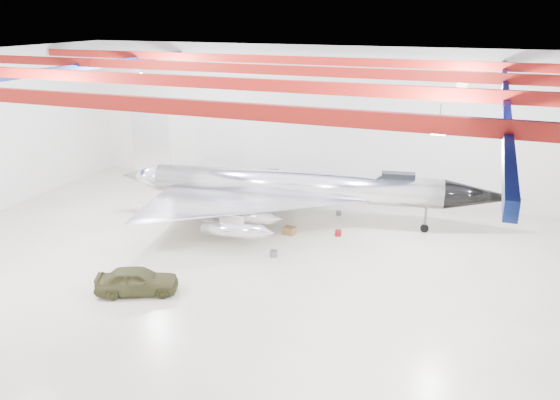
% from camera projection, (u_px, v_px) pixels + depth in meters
% --- Properties ---
extents(floor, '(40.00, 40.00, 0.00)m').
position_uv_depth(floor, '(243.00, 271.00, 29.53)').
color(floor, '#BBB195').
rests_on(floor, ground).
extents(wall_back, '(40.00, 0.00, 40.00)m').
position_uv_depth(wall_back, '(325.00, 121.00, 40.96)').
color(wall_back, silver).
rests_on(wall_back, floor).
extents(ceiling, '(40.00, 40.00, 0.00)m').
position_uv_depth(ceiling, '(237.00, 62.00, 25.93)').
color(ceiling, '#0A0F38').
rests_on(ceiling, wall_back).
extents(ceiling_structure, '(39.50, 29.50, 1.08)m').
position_uv_depth(ceiling_structure, '(238.00, 77.00, 26.15)').
color(ceiling_structure, maroon).
rests_on(ceiling_structure, ceiling).
extents(jet_aircraft, '(26.03, 17.22, 7.13)m').
position_uv_depth(jet_aircraft, '(294.00, 189.00, 35.50)').
color(jet_aircraft, silver).
rests_on(jet_aircraft, floor).
extents(jeep, '(4.33, 3.16, 1.37)m').
position_uv_depth(jeep, '(137.00, 280.00, 27.00)').
color(jeep, '#3E3E1F').
rests_on(jeep, floor).
extents(toolbox_red, '(0.61, 0.54, 0.36)m').
position_uv_depth(toolbox_red, '(245.00, 207.00, 38.54)').
color(toolbox_red, maroon).
rests_on(toolbox_red, floor).
extents(engine_drum, '(0.50, 0.50, 0.38)m').
position_uv_depth(engine_drum, '(274.00, 253.00, 31.19)').
color(engine_drum, '#59595B').
rests_on(engine_drum, floor).
extents(parts_bin, '(0.77, 0.66, 0.48)m').
position_uv_depth(parts_bin, '(289.00, 231.00, 34.31)').
color(parts_bin, olive).
rests_on(parts_bin, floor).
extents(crate_small, '(0.46, 0.38, 0.30)m').
position_uv_depth(crate_small, '(171.00, 212.00, 37.71)').
color(crate_small, '#59595B').
rests_on(crate_small, floor).
extents(tool_chest, '(0.49, 0.49, 0.37)m').
position_uv_depth(tool_chest, '(338.00, 233.00, 34.08)').
color(tool_chest, maroon).
rests_on(tool_chest, floor).
extents(spares_box, '(0.44, 0.44, 0.32)m').
position_uv_depth(spares_box, '(339.00, 213.00, 37.56)').
color(spares_box, '#59595B').
rests_on(spares_box, floor).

